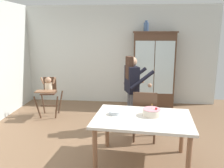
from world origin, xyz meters
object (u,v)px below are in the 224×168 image
at_px(dining_table, 143,123).
at_px(high_chair_with_toddler, 49,89).
at_px(birthday_cake, 152,112).
at_px(adult_person, 132,85).
at_px(ceramic_vase, 146,26).
at_px(serving_bowl, 115,113).
at_px(china_cabinet, 154,69).
at_px(dining_chair_far_side, 145,113).

bearing_deg(dining_table, high_chair_with_toddler, 138.97).
bearing_deg(birthday_cake, high_chair_with_toddler, 142.08).
distance_m(adult_person, dining_table, 1.24).
distance_m(ceramic_vase, high_chair_with_toddler, 2.93).
height_order(adult_person, serving_bowl, adult_person).
distance_m(high_chair_with_toddler, dining_table, 2.87).
bearing_deg(china_cabinet, ceramic_vase, 179.08).
bearing_deg(adult_person, dining_table, 169.41).
height_order(china_cabinet, serving_bowl, china_cabinet).
relative_size(high_chair_with_toddler, dining_table, 0.62).
height_order(high_chair_with_toddler, dining_table, high_chair_with_toddler).
bearing_deg(serving_bowl, dining_table, -11.13).
xyz_separation_m(high_chair_with_toddler, birthday_cake, (2.30, -1.80, 0.14)).
bearing_deg(high_chair_with_toddler, birthday_cake, -43.74).
xyz_separation_m(high_chair_with_toddler, adult_person, (1.98, -0.70, 0.31)).
xyz_separation_m(china_cabinet, serving_bowl, (-0.79, -2.89, -0.24)).
bearing_deg(china_cabinet, adult_person, -106.98).
xyz_separation_m(ceramic_vase, adult_person, (-0.31, -1.79, -1.15)).
bearing_deg(serving_bowl, birthday_cake, 0.54).
relative_size(china_cabinet, ceramic_vase, 7.42).
relative_size(china_cabinet, serving_bowl, 11.13).
xyz_separation_m(birthday_cake, dining_chair_far_side, (-0.08, 0.64, -0.24)).
bearing_deg(dining_table, dining_chair_far_side, 85.24).
xyz_separation_m(china_cabinet, adult_person, (-0.54, -1.78, -0.04)).
bearing_deg(serving_bowl, china_cabinet, 74.67).
xyz_separation_m(ceramic_vase, birthday_cake, (0.01, -2.88, -1.33)).
height_order(china_cabinet, high_chair_with_toddler, china_cabinet).
bearing_deg(dining_chair_far_side, serving_bowl, 57.15).
bearing_deg(serving_bowl, adult_person, 77.39).
distance_m(birthday_cake, serving_bowl, 0.57).
relative_size(dining_table, dining_chair_far_side, 1.60).
bearing_deg(dining_table, china_cabinet, 83.08).
distance_m(ceramic_vase, dining_table, 3.32).
distance_m(china_cabinet, dining_chair_far_side, 2.30).
bearing_deg(ceramic_vase, china_cabinet, -0.92).
relative_size(ceramic_vase, birthday_cake, 0.96).
xyz_separation_m(ceramic_vase, dining_table, (-0.13, -2.97, -1.47)).
bearing_deg(birthday_cake, serving_bowl, -179.46).
bearing_deg(dining_table, serving_bowl, 168.87).
distance_m(china_cabinet, adult_person, 1.87).
xyz_separation_m(adult_person, serving_bowl, (-0.25, -1.10, -0.20)).
distance_m(china_cabinet, high_chair_with_toddler, 2.77).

